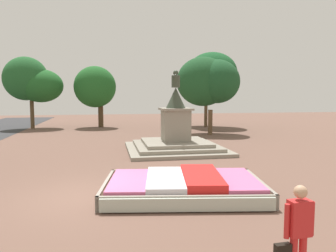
# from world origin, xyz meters

# --- Properties ---
(ground_plane) EXTENTS (88.29, 88.29, 0.00)m
(ground_plane) POSITION_xyz_m (0.00, 0.00, 0.00)
(ground_plane) COLOR brown
(flower_planter) EXTENTS (5.57, 4.10, 0.69)m
(flower_planter) POSITION_xyz_m (3.14, -0.42, 0.28)
(flower_planter) COLOR #38281C
(flower_planter) RESTS_ON ground_plane
(statue_monument) EXTENTS (5.57, 5.57, 4.64)m
(statue_monument) POSITION_xyz_m (4.57, 7.93, 0.81)
(statue_monument) COLOR gray
(statue_monument) RESTS_ON ground_plane
(pedestrian_with_handbag) EXTENTS (0.73, 0.25, 1.75)m
(pedestrian_with_handbag) POSITION_xyz_m (3.85, -5.70, 0.99)
(pedestrian_with_handbag) COLOR red
(pedestrian_with_handbag) RESTS_ON ground_plane
(park_tree_far_left) EXTENTS (4.09, 3.75, 6.04)m
(park_tree_far_left) POSITION_xyz_m (-0.58, 22.74, 3.95)
(park_tree_far_left) COLOR #4C3823
(park_tree_far_left) RESTS_ON ground_plane
(park_tree_behind_statue) EXTENTS (5.56, 5.78, 7.42)m
(park_tree_behind_statue) POSITION_xyz_m (10.56, 21.35, 5.14)
(park_tree_behind_statue) COLOR brown
(park_tree_behind_statue) RESTS_ON ground_plane
(park_tree_far_right) EXTENTS (5.46, 3.97, 6.81)m
(park_tree_far_right) POSITION_xyz_m (-6.26, 22.62, 4.44)
(park_tree_far_right) COLOR brown
(park_tree_far_right) RESTS_ON ground_plane
(park_tree_street_side) EXTENTS (5.11, 4.26, 6.35)m
(park_tree_street_side) POSITION_xyz_m (8.97, 15.55, 4.32)
(park_tree_street_side) COLOR brown
(park_tree_street_side) RESTS_ON ground_plane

